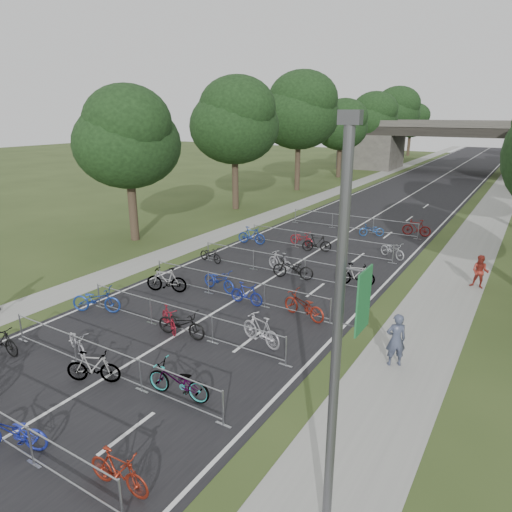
{
  "coord_description": "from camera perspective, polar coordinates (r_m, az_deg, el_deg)",
  "views": [
    {
      "loc": [
        10.85,
        -4.85,
        8.18
      ],
      "look_at": [
        -0.87,
        14.17,
        1.1
      ],
      "focal_mm": 32.0,
      "sensor_mm": 36.0,
      "label": 1
    }
  ],
  "objects": [
    {
      "name": "bike_9",
      "position": [
        18.17,
        -10.85,
        -7.73
      ],
      "size": [
        1.69,
        1.27,
        1.01
      ],
      "primitive_type": "imported",
      "rotation": [
        0.0,
        0.0,
        1.03
      ],
      "color": "maroon",
      "rests_on": "ground"
    },
    {
      "name": "bike_14",
      "position": [
        20.22,
        -1.19,
        -4.74
      ],
      "size": [
        1.67,
        0.48,
        1.0
      ],
      "primitive_type": "imported",
      "rotation": [
        0.0,
        0.0,
        1.56
      ],
      "color": "navy",
      "rests_on": "ground"
    },
    {
      "name": "bike_13",
      "position": [
        21.78,
        -4.63,
        -3.05
      ],
      "size": [
        2.1,
        1.05,
        1.06
      ],
      "primitive_type": "imported",
      "rotation": [
        0.0,
        0.0,
        1.39
      ],
      "color": "navy",
      "rests_on": "ground"
    },
    {
      "name": "road",
      "position": [
        56.51,
        20.43,
        8.17
      ],
      "size": [
        11.0,
        140.0,
        0.01
      ],
      "primitive_type": "cube",
      "color": "black",
      "rests_on": "ground"
    },
    {
      "name": "tree_left_1",
      "position": [
        39.62,
        -2.64,
        16.3
      ],
      "size": [
        7.56,
        7.56,
        11.53
      ],
      "color": "#33261C",
      "rests_on": "ground"
    },
    {
      "name": "sidewalk_left",
      "position": [
        58.41,
        13.17,
        9.08
      ],
      "size": [
        2.0,
        140.0,
        0.01
      ],
      "primitive_type": "cube",
      "color": "gray",
      "rests_on": "ground"
    },
    {
      "name": "bike_2",
      "position": [
        13.71,
        -28.27,
        -18.81
      ],
      "size": [
        2.05,
        1.39,
        1.02
      ],
      "primitive_type": "imported",
      "rotation": [
        0.0,
        0.0,
        5.12
      ],
      "color": "#1C289F",
      "rests_on": "ground"
    },
    {
      "name": "bike_27",
      "position": [
        33.23,
        19.43,
        3.33
      ],
      "size": [
        1.93,
        0.66,
        1.14
      ],
      "primitive_type": "imported",
      "rotation": [
        0.0,
        0.0,
        4.78
      ],
      "color": "maroon",
      "rests_on": "ground"
    },
    {
      "name": "barrier_row_4",
      "position": [
        23.87,
        2.81,
        -1.09
      ],
      "size": [
        9.7,
        0.08,
        1.1
      ],
      "color": "#94979C",
      "rests_on": "ground"
    },
    {
      "name": "bike_22",
      "position": [
        28.02,
        7.61,
        1.59
      ],
      "size": [
        1.84,
        1.13,
        1.07
      ],
      "primitive_type": "imported",
      "rotation": [
        0.0,
        0.0,
        1.96
      ],
      "color": "black",
      "rests_on": "ground"
    },
    {
      "name": "tree_left_2",
      "position": [
        50.0,
        5.47,
        17.43
      ],
      "size": [
        8.4,
        8.4,
        12.81
      ],
      "color": "#33261C",
      "rests_on": "ground"
    },
    {
      "name": "bike_26",
      "position": [
        32.27,
        14.26,
        3.17
      ],
      "size": [
        1.77,
        1.37,
        0.89
      ],
      "primitive_type": "imported",
      "rotation": [
        0.0,
        0.0,
        5.24
      ],
      "color": "#1C4C9E",
      "rests_on": "ground"
    },
    {
      "name": "pedestrian_a",
      "position": [
        16.1,
        17.08,
        -10.0
      ],
      "size": [
        0.81,
        0.75,
        1.87
      ],
      "primitive_type": "imported",
      "rotation": [
        0.0,
        0.0,
        3.73
      ],
      "color": "#394056",
      "rests_on": "ground"
    },
    {
      "name": "sidewalk_right",
      "position": [
        55.53,
        28.55,
        7.0
      ],
      "size": [
        3.0,
        140.0,
        0.01
      ],
      "primitive_type": "cube",
      "color": "gray",
      "rests_on": "ground"
    },
    {
      "name": "bike_12",
      "position": [
        21.95,
        -11.14,
        -2.96
      ],
      "size": [
        2.06,
        1.22,
        1.2
      ],
      "primitive_type": "imported",
      "rotation": [
        0.0,
        0.0,
        5.06
      ],
      "color": "#94979C",
      "rests_on": "ground"
    },
    {
      "name": "bike_18",
      "position": [
        23.3,
        4.64,
        -1.56
      ],
      "size": [
        2.25,
        1.14,
        1.13
      ],
      "primitive_type": "imported",
      "rotation": [
        0.0,
        0.0,
        4.9
      ],
      "color": "black",
      "rests_on": "ground"
    },
    {
      "name": "lamppost",
      "position": [
        8.27,
        10.25,
        -10.83
      ],
      "size": [
        0.61,
        0.65,
        8.21
      ],
      "color": "#4C4C51",
      "rests_on": "ground"
    },
    {
      "name": "bike_11",
      "position": [
        16.85,
        0.62,
        -9.23
      ],
      "size": [
        2.0,
        1.05,
        1.16
      ],
      "primitive_type": "imported",
      "rotation": [
        0.0,
        0.0,
        4.43
      ],
      "color": "#A6A4AC",
      "rests_on": "ground"
    },
    {
      "name": "barrier_row_6",
      "position": [
        33.58,
        11.96,
        4.06
      ],
      "size": [
        9.7,
        0.08,
        1.1
      ],
      "color": "#94979C",
      "rests_on": "ground"
    },
    {
      "name": "tree_left_6",
      "position": [
        95.42,
        18.87,
        15.67
      ],
      "size": [
        6.72,
        6.72,
        10.25
      ],
      "color": "#33261C",
      "rests_on": "ground"
    },
    {
      "name": "bike_6",
      "position": [
        15.58,
        -19.67,
        -12.96
      ],
      "size": [
        1.8,
        1.22,
        1.06
      ],
      "primitive_type": "imported",
      "rotation": [
        0.0,
        0.0,
        2.03
      ],
      "color": "#94979C",
      "rests_on": "ground"
    },
    {
      "name": "tree_left_4",
      "position": [
        72.29,
        14.3,
        16.37
      ],
      "size": [
        7.56,
        7.56,
        11.53
      ],
      "color": "#33261C",
      "rests_on": "ground"
    },
    {
      "name": "bike_7",
      "position": [
        14.2,
        -9.73,
        -15.19
      ],
      "size": [
        2.18,
        0.98,
        1.11
      ],
      "primitive_type": "imported",
      "rotation": [
        0.0,
        0.0,
        4.83
      ],
      "color": "#94979C",
      "rests_on": "ground"
    },
    {
      "name": "bike_16",
      "position": [
        26.01,
        -5.7,
        0.17
      ],
      "size": [
        1.74,
        0.87,
        0.88
      ],
      "primitive_type": "imported",
      "rotation": [
        0.0,
        0.0,
        1.39
      ],
      "color": "black",
      "rests_on": "ground"
    },
    {
      "name": "tree_left_0",
      "position": [
        30.49,
        -15.76,
        13.77
      ],
      "size": [
        6.72,
        6.72,
        10.25
      ],
      "color": "#33261C",
      "rests_on": "ground"
    },
    {
      "name": "bike_3",
      "position": [
        11.66,
        -16.82,
        -24.35
      ],
      "size": [
        1.76,
        0.58,
        1.04
      ],
      "primitive_type": "imported",
      "rotation": [
        0.0,
        0.0,
        1.62
      ],
      "color": "maroon",
      "rests_on": "ground"
    },
    {
      "name": "pedestrian_b",
      "position": [
        24.47,
        26.21,
        -1.8
      ],
      "size": [
        0.87,
        0.72,
        1.64
      ],
      "primitive_type": "imported",
      "rotation": [
        0.0,
        0.0,
        -0.14
      ],
      "color": "maroon",
      "rests_on": "ground"
    },
    {
      "name": "bike_20",
      "position": [
        29.43,
        -0.56,
        2.58
      ],
      "size": [
        1.93,
        0.81,
        1.12
      ],
      "primitive_type": "imported",
      "rotation": [
        0.0,
        0.0,
        1.73
      ],
      "color": "navy",
      "rests_on": "ground"
    },
    {
      "name": "bike_8",
      "position": [
        20.58,
        -19.33,
        -5.19
      ],
      "size": [
        2.25,
        1.57,
        1.12
      ],
      "primitive_type": "imported",
      "rotation": [
        0.0,
        0.0,
        2.0
      ],
      "color": "navy",
      "rests_on": "ground"
    },
    {
      "name": "barrier_row_3",
      "position": [
        20.67,
        -2.58,
        -4.11
      ],
      "size": [
        9.7,
        0.08,
        1.1
      ],
      "color": "#94979C",
      "rests_on": "ground"
    },
    {
      "name": "bike_15",
      "position": [
        18.99,
        5.99,
        -6.2
      ],
      "size": [
        2.22,
        1.24,
        1.1
      ],
      "primitive_type": "imported",
      "rotation": [
        0.0,
        0.0,
        4.45
      ],
      "color": "maroon",
      "rests_on": "ground"
    },
    {
      "name": "lane_markings",
      "position": [
        56.51,
        20.43,
        8.17
      ],
      "size": [
        0.12,
        140.0,
        0.0
      ],
      "primitive_type": "cube",
      "color": "silver",
      "rests_on": "ground"
    },
    {
      "name": "bike_21",
      "position": [
        29.17,
        5.71,
        2.18
      ],
      "size": [
        1.91,
        1.03,
        0.95
      ],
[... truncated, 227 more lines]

